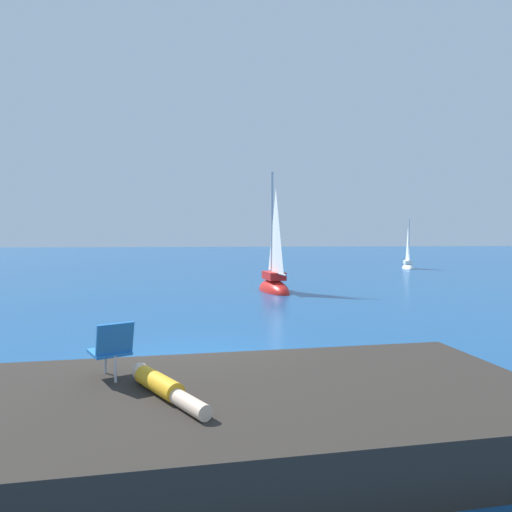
% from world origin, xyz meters
% --- Properties ---
extents(ground_plane, '(160.00, 160.00, 0.00)m').
position_xyz_m(ground_plane, '(0.00, 0.00, 0.00)').
color(ground_plane, navy).
extents(shore_ledge, '(8.60, 4.38, 0.69)m').
position_xyz_m(shore_ledge, '(0.59, -3.86, 0.34)').
color(shore_ledge, '#2D2823').
rests_on(shore_ledge, ground).
extents(boulder_seaward, '(1.35, 1.64, 0.95)m').
position_xyz_m(boulder_seaward, '(3.54, -2.09, 0.00)').
color(boulder_seaward, '#272B24').
rests_on(boulder_seaward, ground).
extents(boulder_inland, '(1.04, 1.16, 0.67)m').
position_xyz_m(boulder_inland, '(1.49, -2.06, 0.00)').
color(boulder_inland, '#2C2A20').
rests_on(boulder_inland, ground).
extents(sailboat_near, '(1.61, 3.29, 5.99)m').
position_xyz_m(sailboat_near, '(3.27, 11.03, 0.32)').
color(sailboat_near, red).
rests_on(sailboat_near, ground).
extents(sailboat_far, '(1.20, 2.24, 4.06)m').
position_xyz_m(sailboat_far, '(14.99, 23.28, 0.22)').
color(sailboat_far, white).
rests_on(sailboat_far, ground).
extents(person_sunbather, '(1.07, 1.55, 0.25)m').
position_xyz_m(person_sunbather, '(-0.10, -4.00, 0.80)').
color(person_sunbather, gold).
rests_on(person_sunbather, shore_ledge).
extents(beach_chair, '(0.71, 0.75, 0.80)m').
position_xyz_m(beach_chair, '(-0.85, -3.30, 1.13)').
color(beach_chair, blue).
rests_on(beach_chair, shore_ledge).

